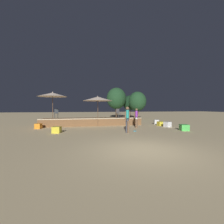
{
  "coord_description": "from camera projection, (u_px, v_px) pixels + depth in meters",
  "views": [
    {
      "loc": [
        -2.66,
        -5.6,
        1.73
      ],
      "look_at": [
        0.0,
        6.03,
        1.41
      ],
      "focal_mm": 24.0,
      "sensor_mm": 36.0,
      "label": 1
    }
  ],
  "objects": [
    {
      "name": "ground_plane",
      "position": [
        145.0,
        150.0,
        6.1
      ],
      "size": [
        120.0,
        120.0,
        0.0
      ],
      "primitive_type": "plane",
      "color": "#D1B784"
    },
    {
      "name": "wooden_deck",
      "position": [
        92.0,
        122.0,
        15.35
      ],
      "size": [
        9.79,
        2.47,
        0.76
      ],
      "color": "brown",
      "rests_on": "ground"
    },
    {
      "name": "patio_umbrella_0",
      "position": [
        98.0,
        99.0,
        14.2
      ],
      "size": [
        2.82,
        2.82,
        2.89
      ],
      "color": "brown",
      "rests_on": "ground"
    },
    {
      "name": "patio_umbrella_1",
      "position": [
        53.0,
        95.0,
        13.59
      ],
      "size": [
        2.58,
        2.58,
        3.21
      ],
      "color": "brown",
      "rests_on": "ground"
    },
    {
      "name": "cube_seat_0",
      "position": [
        167.0,
        124.0,
        13.6
      ],
      "size": [
        0.64,
        0.64,
        0.47
      ],
      "rotation": [
        0.0,
        0.0,
        0.27
      ],
      "color": "white",
      "rests_on": "ground"
    },
    {
      "name": "cube_seat_1",
      "position": [
        38.0,
        126.0,
        12.48
      ],
      "size": [
        0.56,
        0.56,
        0.44
      ],
      "rotation": [
        0.0,
        0.0,
        -0.22
      ],
      "color": "orange",
      "rests_on": "ground"
    },
    {
      "name": "cube_seat_2",
      "position": [
        161.0,
        124.0,
        14.63
      ],
      "size": [
        0.55,
        0.55,
        0.41
      ],
      "rotation": [
        0.0,
        0.0,
        0.02
      ],
      "color": "yellow",
      "rests_on": "ground"
    },
    {
      "name": "cube_seat_3",
      "position": [
        57.0,
        130.0,
        10.38
      ],
      "size": [
        0.64,
        0.64,
        0.43
      ],
      "rotation": [
        0.0,
        0.0,
        -0.21
      ],
      "color": "yellow",
      "rests_on": "ground"
    },
    {
      "name": "cube_seat_4",
      "position": [
        156.0,
        122.0,
        15.8
      ],
      "size": [
        0.56,
        0.56,
        0.49
      ],
      "rotation": [
        0.0,
        0.0,
        -0.27
      ],
      "color": "white",
      "rests_on": "ground"
    },
    {
      "name": "cube_seat_5",
      "position": [
        184.0,
        128.0,
        11.46
      ],
      "size": [
        0.73,
        0.73,
        0.46
      ],
      "rotation": [
        0.0,
        0.0,
        -0.29
      ],
      "color": "#4CC651",
      "rests_on": "ground"
    },
    {
      "name": "person_0",
      "position": [
        127.0,
        118.0,
        10.38
      ],
      "size": [
        0.48,
        0.29,
        1.83
      ],
      "rotation": [
        0.0,
        0.0,
        1.97
      ],
      "color": "brown",
      "rests_on": "ground"
    },
    {
      "name": "person_1",
      "position": [
        136.0,
        117.0,
        13.01
      ],
      "size": [
        0.39,
        0.39,
        1.7
      ],
      "rotation": [
        0.0,
        0.0,
        3.92
      ],
      "color": "brown",
      "rests_on": "ground"
    },
    {
      "name": "bistro_chair_0",
      "position": [
        128.0,
        112.0,
        16.54
      ],
      "size": [
        0.45,
        0.45,
        0.9
      ],
      "rotation": [
        0.0,
        0.0,
        5.13
      ],
      "color": "#2D3338",
      "rests_on": "wooden_deck"
    },
    {
      "name": "bistro_chair_1",
      "position": [
        56.0,
        112.0,
        14.84
      ],
      "size": [
        0.4,
        0.4,
        0.9
      ],
      "rotation": [
        0.0,
        0.0,
        0.05
      ],
      "color": "#2D3338",
      "rests_on": "wooden_deck"
    },
    {
      "name": "bistro_chair_2",
      "position": [
        118.0,
        112.0,
        15.19
      ],
      "size": [
        0.48,
        0.48,
        0.9
      ],
      "rotation": [
        0.0,
        0.0,
        2.22
      ],
      "color": "#47474C",
      "rests_on": "wooden_deck"
    },
    {
      "name": "frisbee_disc",
      "position": [
        135.0,
        131.0,
        11.12
      ],
      "size": [
        0.24,
        0.24,
        0.03
      ],
      "color": "#33B2D8",
      "rests_on": "ground"
    },
    {
      "name": "background_tree_0",
      "position": [
        117.0,
        100.0,
        27.89
      ],
      "size": [
        2.94,
        2.94,
        4.88
      ],
      "color": "#3D2B1C",
      "rests_on": "ground"
    },
    {
      "name": "background_tree_1",
      "position": [
        130.0,
        103.0,
        26.9
      ],
      "size": [
        2.43,
        2.43,
        4.0
      ],
      "color": "#3D2B1C",
      "rests_on": "ground"
    },
    {
      "name": "background_tree_2",
      "position": [
        137.0,
        101.0,
        22.85
      ],
      "size": [
        2.68,
        2.68,
        4.23
      ],
      "color": "#3D2B1C",
      "rests_on": "ground"
    },
    {
      "name": "background_tree_3",
      "position": [
        116.0,
        98.0,
        25.22
      ],
      "size": [
        3.27,
        3.27,
        5.15
      ],
      "color": "#3D2B1C",
      "rests_on": "ground"
    }
  ]
}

